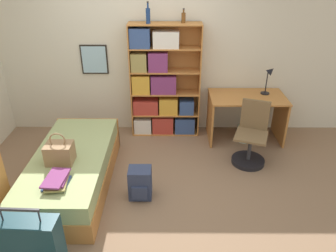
% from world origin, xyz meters
% --- Properties ---
extents(ground_plane, '(14.00, 14.00, 0.00)m').
position_xyz_m(ground_plane, '(0.00, 0.00, 0.00)').
color(ground_plane, '#84664C').
extents(wall_back, '(10.00, 0.09, 2.60)m').
position_xyz_m(wall_back, '(-0.00, 1.60, 1.30)').
color(wall_back, beige).
rests_on(wall_back, ground_plane).
extents(bed, '(0.90, 1.96, 0.46)m').
position_xyz_m(bed, '(-0.79, 0.02, 0.23)').
color(bed, '#B77538').
rests_on(bed, ground_plane).
extents(handbag, '(0.31, 0.23, 0.39)m').
position_xyz_m(handbag, '(-0.84, -0.16, 0.58)').
color(handbag, '#93704C').
rests_on(handbag, bed).
extents(book_stack_on_bed, '(0.26, 0.38, 0.08)m').
position_xyz_m(book_stack_on_bed, '(-0.76, -0.58, 0.50)').
color(book_stack_on_bed, '#334C84').
rests_on(book_stack_on_bed, bed).
extents(suitcase, '(0.58, 0.23, 0.82)m').
position_xyz_m(suitcase, '(-0.78, -1.35, 0.34)').
color(suitcase, '#143842').
rests_on(suitcase, ground_plane).
extents(bookcase, '(1.07, 0.29, 1.76)m').
position_xyz_m(bookcase, '(0.28, 1.40, 0.79)').
color(bookcase, '#B77538').
rests_on(bookcase, ground_plane).
extents(bottle_green, '(0.06, 0.06, 0.29)m').
position_xyz_m(bottle_green, '(0.13, 1.36, 1.87)').
color(bottle_green, navy).
rests_on(bottle_green, bookcase).
extents(bottle_brown, '(0.06, 0.06, 0.20)m').
position_xyz_m(bottle_brown, '(0.62, 1.42, 1.83)').
color(bottle_brown, brown).
rests_on(bottle_brown, bookcase).
extents(desk, '(1.14, 0.67, 0.72)m').
position_xyz_m(desk, '(1.61, 1.22, 0.50)').
color(desk, '#B77538').
rests_on(desk, ground_plane).
extents(desk_lamp, '(0.18, 0.13, 0.44)m').
position_xyz_m(desk_lamp, '(1.92, 1.31, 1.02)').
color(desk_lamp, black).
rests_on(desk_lamp, desk).
extents(desk_chair, '(0.54, 0.54, 0.88)m').
position_xyz_m(desk_chair, '(1.56, 0.56, 0.28)').
color(desk_chair, black).
rests_on(desk_chair, ground_plane).
extents(backpack, '(0.27, 0.25, 0.39)m').
position_xyz_m(backpack, '(0.08, -0.22, 0.19)').
color(backpack, '#2D3856').
rests_on(backpack, ground_plane).
extents(waste_bin, '(0.24, 0.24, 0.25)m').
position_xyz_m(waste_bin, '(1.61, 1.15, 0.12)').
color(waste_bin, '#99C1B2').
rests_on(waste_bin, ground_plane).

